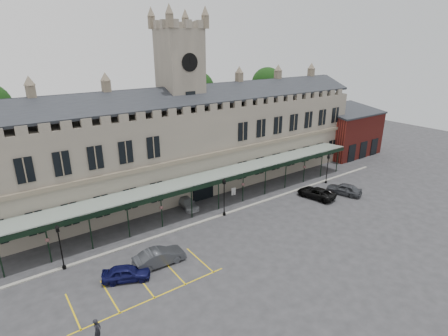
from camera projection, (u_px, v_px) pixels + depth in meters
ground at (255, 232)px, 39.75m from camera, size 140.00×140.00×0.00m
station_building at (183, 146)px, 49.73m from camera, size 60.00×10.36×17.30m
clock_tower at (181, 99)px, 47.56m from camera, size 5.60×5.60×24.80m
canopy at (217, 191)px, 44.64m from camera, size 50.00×4.10×4.30m
brick_annex at (346, 132)px, 66.96m from camera, size 12.40×8.36×9.23m
kerb at (226, 213)px, 43.93m from camera, size 60.00×0.40×0.12m
parking_markings at (145, 286)px, 30.90m from camera, size 16.00×6.00×0.01m
tree_behind_mid at (197, 90)px, 58.94m from camera, size 6.00×6.00×16.00m
tree_behind_right at (267, 84)px, 67.74m from camera, size 6.00×6.00×16.00m
lamp_post_left at (60, 243)px, 32.32m from camera, size 0.45×0.45×4.73m
lamp_post_mid at (224, 194)px, 42.61m from camera, size 0.47×0.47×4.99m
lamp_post_right at (328, 166)px, 52.76m from camera, size 0.44×0.44×4.66m
traffic_cone at (323, 190)px, 50.02m from camera, size 0.48×0.48×0.77m
sign_board at (234, 192)px, 49.24m from camera, size 0.64×0.16×1.10m
bollard_left at (191, 203)px, 45.91m from camera, size 0.16×0.16×0.90m
bollard_right at (243, 189)px, 50.46m from camera, size 0.16×0.16×0.91m
car_left_a at (126, 273)px, 31.47m from camera, size 4.58×3.33×1.45m
car_left_b at (160, 257)px, 33.67m from camera, size 5.09×1.96×1.65m
car_taxi at (187, 203)px, 45.51m from camera, size 2.14×4.47×1.26m
car_van at (316, 193)px, 48.33m from camera, size 3.48×5.67×1.47m
car_right_a at (344, 189)px, 49.42m from camera, size 3.49×5.16×1.63m
person_a at (97, 330)px, 24.89m from camera, size 0.79×0.83×1.90m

